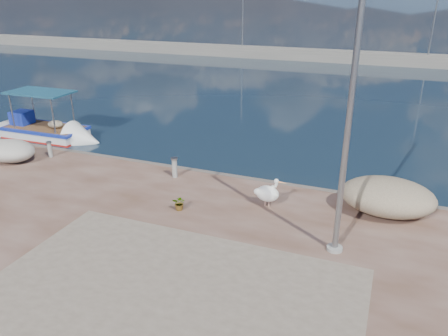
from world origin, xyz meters
TOP-DOWN VIEW (x-y plane):
  - ground at (0.00, 0.00)m, footprint 1400.00×1400.00m
  - quay_patch at (1.00, -3.00)m, footprint 9.00×7.00m
  - breakwater at (-0.00, 40.00)m, footprint 120.00×2.20m
  - boat_left at (-11.61, 7.34)m, footprint 6.00×2.09m
  - pelican at (1.89, 3.00)m, footprint 1.07×0.61m
  - lamp_post at (4.40, 1.12)m, footprint 0.44×0.96m
  - bollard_near at (-2.16, 4.06)m, footprint 0.26×0.26m
  - bollard_far at (-8.24, 4.04)m, footprint 0.23×0.23m
  - potted_plant at (-0.73, 1.67)m, footprint 0.49×0.44m
  - net_pile_a at (-9.45, 3.06)m, footprint 2.22×1.62m
  - net_pile_c at (5.62, 3.95)m, footprint 2.97×2.12m

SIDE VIEW (x-z plane):
  - ground at x=0.00m, z-range 0.00..0.00m
  - boat_left at x=-11.61m, z-range -1.21..1.66m
  - quay_patch at x=1.00m, z-range 0.50..0.51m
  - breakwater at x=0.00m, z-range -3.15..4.35m
  - potted_plant at x=-0.73m, z-range 0.50..1.00m
  - bollard_far at x=-8.24m, z-range 0.53..1.23m
  - bollard_near at x=-2.16m, z-range 0.53..1.34m
  - net_pile_a at x=-9.45m, z-range 0.50..1.41m
  - pelican at x=1.89m, z-range 0.47..1.49m
  - net_pile_c at x=5.62m, z-range 0.50..1.67m
  - lamp_post at x=4.40m, z-range 0.30..7.30m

